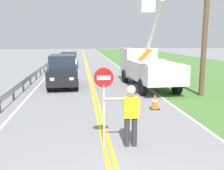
{
  "coord_description": "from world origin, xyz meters",
  "views": [
    {
      "loc": [
        -0.73,
        -3.49,
        3.12
      ],
      "look_at": [
        0.58,
        6.87,
        1.2
      ],
      "focal_mm": 40.26,
      "sensor_mm": 36.0,
      "label": 1
    }
  ],
  "objects_px": {
    "oncoming_sedan_second": "(69,60)",
    "traffic_cone_lead": "(155,102)",
    "flagger_worker": "(131,112)",
    "utility_bucket_truck": "(146,65)",
    "stop_sign_paddle": "(104,90)",
    "utility_pole_near": "(206,22)",
    "oncoming_suv_nearest": "(63,71)"
  },
  "relations": [
    {
      "from": "flagger_worker",
      "to": "stop_sign_paddle",
      "type": "bearing_deg",
      "value": 175.27
    },
    {
      "from": "flagger_worker",
      "to": "oncoming_sedan_second",
      "type": "distance_m",
      "value": 21.5
    },
    {
      "from": "stop_sign_paddle",
      "to": "traffic_cone_lead",
      "type": "distance_m",
      "value": 4.77
    },
    {
      "from": "stop_sign_paddle",
      "to": "oncoming_sedan_second",
      "type": "relative_size",
      "value": 0.56
    },
    {
      "from": "utility_bucket_truck",
      "to": "utility_pole_near",
      "type": "height_order",
      "value": "utility_pole_near"
    },
    {
      "from": "oncoming_suv_nearest",
      "to": "utility_pole_near",
      "type": "bearing_deg",
      "value": -25.91
    },
    {
      "from": "flagger_worker",
      "to": "traffic_cone_lead",
      "type": "height_order",
      "value": "flagger_worker"
    },
    {
      "from": "oncoming_sedan_second",
      "to": "oncoming_suv_nearest",
      "type": "bearing_deg",
      "value": -89.53
    },
    {
      "from": "oncoming_suv_nearest",
      "to": "flagger_worker",
      "type": "bearing_deg",
      "value": -75.57
    },
    {
      "from": "stop_sign_paddle",
      "to": "utility_pole_near",
      "type": "xyz_separation_m",
      "value": [
        6.03,
        6.08,
        2.3
      ]
    },
    {
      "from": "utility_bucket_truck",
      "to": "utility_pole_near",
      "type": "distance_m",
      "value": 4.66
    },
    {
      "from": "flagger_worker",
      "to": "oncoming_sedan_second",
      "type": "relative_size",
      "value": 0.44
    },
    {
      "from": "utility_bucket_truck",
      "to": "traffic_cone_lead",
      "type": "xyz_separation_m",
      "value": [
        -1.03,
        -5.44,
        -1.08
      ]
    },
    {
      "from": "oncoming_sedan_second",
      "to": "utility_pole_near",
      "type": "xyz_separation_m",
      "value": [
        7.92,
        -15.19,
        3.18
      ]
    },
    {
      "from": "utility_bucket_truck",
      "to": "oncoming_sedan_second",
      "type": "relative_size",
      "value": 1.68
    },
    {
      "from": "traffic_cone_lead",
      "to": "stop_sign_paddle",
      "type": "bearing_deg",
      "value": -125.4
    },
    {
      "from": "utility_bucket_truck",
      "to": "utility_pole_near",
      "type": "bearing_deg",
      "value": -52.67
    },
    {
      "from": "flagger_worker",
      "to": "oncoming_suv_nearest",
      "type": "distance_m",
      "value": 10.27
    },
    {
      "from": "traffic_cone_lead",
      "to": "utility_pole_near",
      "type": "bearing_deg",
      "value": 34.91
    },
    {
      "from": "stop_sign_paddle",
      "to": "oncoming_suv_nearest",
      "type": "relative_size",
      "value": 0.5
    },
    {
      "from": "utility_bucket_truck",
      "to": "oncoming_suv_nearest",
      "type": "height_order",
      "value": "utility_bucket_truck"
    },
    {
      "from": "oncoming_sedan_second",
      "to": "utility_pole_near",
      "type": "bearing_deg",
      "value": -62.48
    },
    {
      "from": "flagger_worker",
      "to": "traffic_cone_lead",
      "type": "xyz_separation_m",
      "value": [
        1.88,
        3.79,
        -0.71
      ]
    },
    {
      "from": "stop_sign_paddle",
      "to": "utility_pole_near",
      "type": "height_order",
      "value": "utility_pole_near"
    },
    {
      "from": "oncoming_sedan_second",
      "to": "traffic_cone_lead",
      "type": "relative_size",
      "value": 5.9
    },
    {
      "from": "oncoming_sedan_second",
      "to": "traffic_cone_lead",
      "type": "bearing_deg",
      "value": -75.52
    },
    {
      "from": "stop_sign_paddle",
      "to": "oncoming_suv_nearest",
      "type": "distance_m",
      "value": 10.07
    },
    {
      "from": "oncoming_sedan_second",
      "to": "traffic_cone_lead",
      "type": "distance_m",
      "value": 18.14
    },
    {
      "from": "flagger_worker",
      "to": "traffic_cone_lead",
      "type": "bearing_deg",
      "value": 63.6
    },
    {
      "from": "utility_bucket_truck",
      "to": "traffic_cone_lead",
      "type": "distance_m",
      "value": 5.65
    },
    {
      "from": "flagger_worker",
      "to": "oncoming_sedan_second",
      "type": "bearing_deg",
      "value": 97.09
    },
    {
      "from": "utility_pole_near",
      "to": "traffic_cone_lead",
      "type": "relative_size",
      "value": 10.94
    }
  ]
}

